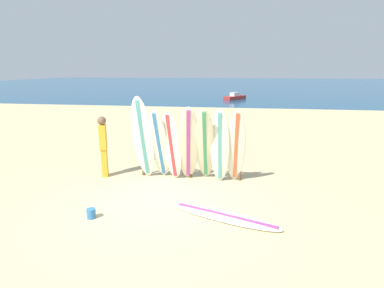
% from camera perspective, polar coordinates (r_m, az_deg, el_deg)
% --- Properties ---
extents(ground_plane, '(120.00, 120.00, 0.00)m').
position_cam_1_polar(ground_plane, '(7.09, -6.59, -11.12)').
color(ground_plane, '#CCB784').
extents(ocean_water, '(120.00, 80.00, 0.01)m').
position_cam_1_polar(ocean_water, '(64.27, 7.31, 11.15)').
color(ocean_water, navy).
rests_on(ocean_water, ground).
extents(surfboard_rack, '(2.84, 0.09, 1.15)m').
position_cam_1_polar(surfboard_rack, '(8.42, -0.31, -1.53)').
color(surfboard_rack, brown).
rests_on(surfboard_rack, ground).
extents(surfboard_leaning_far_left, '(0.56, 0.82, 2.35)m').
position_cam_1_polar(surfboard_leaning_far_left, '(8.21, -9.19, 0.98)').
color(surfboard_leaning_far_left, white).
rests_on(surfboard_leaning_far_left, ground).
extents(surfboard_leaning_left, '(0.53, 0.91, 2.02)m').
position_cam_1_polar(surfboard_leaning_left, '(8.20, -6.16, -0.14)').
color(surfboard_leaning_left, white).
rests_on(surfboard_leaning_left, ground).
extents(surfboard_leaning_center_left, '(0.61, 0.69, 1.96)m').
position_cam_1_polar(surfboard_leaning_center_left, '(8.10, -3.83, -0.45)').
color(surfboard_leaning_center_left, white).
rests_on(surfboard_leaning_center_left, ground).
extents(surfboard_leaning_center, '(0.70, 0.94, 2.12)m').
position_cam_1_polar(surfboard_leaning_center, '(7.96, -0.70, -0.10)').
color(surfboard_leaning_center, beige).
rests_on(surfboard_leaning_center, ground).
extents(surfboard_leaning_center_right, '(0.53, 1.06, 2.10)m').
position_cam_1_polar(surfboard_leaning_center_right, '(7.96, 2.46, -0.20)').
color(surfboard_leaning_center_right, beige).
rests_on(surfboard_leaning_center_right, ground).
extents(surfboard_leaning_right, '(0.52, 0.54, 2.03)m').
position_cam_1_polar(surfboard_leaning_right, '(7.93, 5.27, -0.53)').
color(surfboard_leaning_right, silver).
rests_on(surfboard_leaning_right, ground).
extents(surfboard_leaning_far_right, '(0.53, 0.68, 2.03)m').
position_cam_1_polar(surfboard_leaning_far_right, '(8.00, 8.27, -0.52)').
color(surfboard_leaning_far_right, white).
rests_on(surfboard_leaning_far_right, ground).
extents(surfboard_lying_on_sand, '(2.41, 1.29, 0.08)m').
position_cam_1_polar(surfboard_lying_on_sand, '(6.47, 6.21, -13.35)').
color(surfboard_lying_on_sand, white).
rests_on(surfboard_lying_on_sand, ground).
extents(beachgoer_standing, '(0.25, 0.32, 1.73)m').
position_cam_1_polar(beachgoer_standing, '(8.83, -16.32, 0.01)').
color(beachgoer_standing, gold).
rests_on(beachgoer_standing, ground).
extents(small_boat_offshore, '(2.25, 2.76, 0.71)m').
position_cam_1_polar(small_boat_offshore, '(31.12, 8.06, 8.75)').
color(small_boat_offshore, '#B22D28').
rests_on(small_boat_offshore, ocean_water).
extents(sand_bucket, '(0.18, 0.18, 0.20)m').
position_cam_1_polar(sand_bucket, '(6.72, -18.41, -12.28)').
color(sand_bucket, '#3372B2').
rests_on(sand_bucket, ground).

